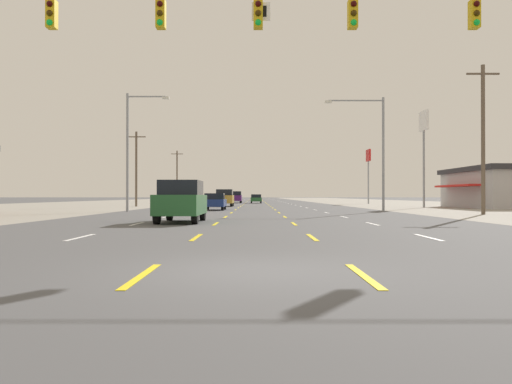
# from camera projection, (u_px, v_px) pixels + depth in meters

# --- Properties ---
(ground_plane) EXTENTS (572.00, 572.00, 0.00)m
(ground_plane) POSITION_uv_depth(u_px,v_px,m) (253.00, 204.00, 74.72)
(ground_plane) COLOR #4C4C4F
(lot_apron_left) EXTENTS (28.00, 440.00, 0.01)m
(lot_apron_left) POSITION_uv_depth(u_px,v_px,m) (81.00, 204.00, 74.61)
(lot_apron_left) COLOR gray
(lot_apron_left) RESTS_ON ground
(lot_apron_right) EXTENTS (28.00, 440.00, 0.01)m
(lot_apron_right) POSITION_uv_depth(u_px,v_px,m) (426.00, 204.00, 74.82)
(lot_apron_right) COLOR gray
(lot_apron_right) RESTS_ON ground
(lane_markings) EXTENTS (10.64, 227.60, 0.01)m
(lane_markings) POSITION_uv_depth(u_px,v_px,m) (254.00, 201.00, 113.21)
(lane_markings) COLOR white
(lane_markings) RESTS_ON ground
(signal_span_wire) EXTENTS (27.07, 0.52, 8.88)m
(signal_span_wire) POSITION_uv_depth(u_px,v_px,m) (254.00, 71.00, 17.00)
(signal_span_wire) COLOR brown
(signal_span_wire) RESTS_ON ground
(suv_inner_left_nearest) EXTENTS (1.98, 4.90, 1.98)m
(suv_inner_left_nearest) POSITION_uv_depth(u_px,v_px,m) (179.00, 201.00, 24.71)
(suv_inner_left_nearest) COLOR #235B2D
(suv_inner_left_nearest) RESTS_ON ground
(sedan_inner_left_near) EXTENTS (1.80, 4.50, 1.46)m
(sedan_inner_left_near) POSITION_uv_depth(u_px,v_px,m) (213.00, 201.00, 45.44)
(sedan_inner_left_near) COLOR navy
(sedan_inner_left_near) RESTS_ON ground
(suv_inner_left_mid) EXTENTS (1.98, 4.90, 1.98)m
(suv_inner_left_mid) POSITION_uv_depth(u_px,v_px,m) (223.00, 198.00, 60.65)
(suv_inner_left_mid) COLOR #B28C33
(suv_inner_left_mid) RESTS_ON ground
(sedan_center_turn_midfar) EXTENTS (1.80, 4.50, 1.46)m
(sedan_center_turn_midfar) POSITION_uv_depth(u_px,v_px,m) (254.00, 199.00, 85.62)
(sedan_center_turn_midfar) COLOR #235B2D
(sedan_center_turn_midfar) RESTS_ON ground
(suv_inner_left_far) EXTENTS (1.98, 4.90, 1.98)m
(suv_inner_left_far) POSITION_uv_depth(u_px,v_px,m) (234.00, 197.00, 87.78)
(suv_inner_left_far) COLOR #4C196B
(suv_inner_left_far) RESTS_ON ground
(sedan_far_left_farther) EXTENTS (1.80, 4.50, 1.46)m
(sedan_far_left_farther) POSITION_uv_depth(u_px,v_px,m) (213.00, 198.00, 91.00)
(sedan_far_left_farther) COLOR #B28C33
(sedan_far_left_farther) RESTS_ON ground
(suv_inner_left_farthest) EXTENTS (1.98, 4.90, 1.98)m
(suv_inner_left_farthest) POSITION_uv_depth(u_px,v_px,m) (234.00, 197.00, 100.91)
(suv_inner_left_farthest) COLOR navy
(suv_inner_left_farthest) RESTS_ON ground
(sedan_center_turn_distant_a) EXTENTS (1.80, 4.50, 1.46)m
(sedan_center_turn_distant_a) POSITION_uv_depth(u_px,v_px,m) (254.00, 198.00, 128.40)
(sedan_center_turn_distant_a) COLOR red
(sedan_center_turn_distant_a) RESTS_ON ground
(storefront_right_row_1) EXTENTS (11.73, 14.02, 4.20)m
(storefront_right_row_1) POSITION_uv_depth(u_px,v_px,m) (509.00, 187.00, 54.26)
(storefront_right_row_1) COLOR #B2B2B7
(storefront_right_row_1) RESTS_ON ground
(pole_sign_right_row_1) EXTENTS (0.24, 2.55, 10.09)m
(pole_sign_right_row_1) POSITION_uv_depth(u_px,v_px,m) (421.00, 132.00, 54.50)
(pole_sign_right_row_1) COLOR gray
(pole_sign_right_row_1) RESTS_ON ground
(pole_sign_right_row_2) EXTENTS (0.24, 2.49, 8.30)m
(pole_sign_right_row_2) POSITION_uv_depth(u_px,v_px,m) (366.00, 162.00, 79.68)
(pole_sign_right_row_2) COLOR gray
(pole_sign_right_row_2) RESTS_ON ground
(streetlight_left_row_0) EXTENTS (3.41, 0.26, 9.37)m
(streetlight_left_row_0) POSITION_uv_depth(u_px,v_px,m) (129.00, 144.00, 41.24)
(streetlight_left_row_0) COLOR gray
(streetlight_left_row_0) RESTS_ON ground
(streetlight_right_row_0) EXTENTS (4.71, 0.26, 9.06)m
(streetlight_right_row_0) POSITION_uv_depth(u_px,v_px,m) (374.00, 144.00, 41.32)
(streetlight_right_row_0) COLOR gray
(streetlight_right_row_0) RESTS_ON ground
(utility_pole_right_row_0) EXTENTS (2.20, 0.26, 10.02)m
(utility_pole_right_row_0) POSITION_uv_depth(u_px,v_px,m) (480.00, 137.00, 34.91)
(utility_pole_right_row_0) COLOR brown
(utility_pole_right_row_0) RESTS_ON ground
(utility_pole_left_row_1) EXTENTS (2.20, 0.26, 8.68)m
(utility_pole_left_row_1) POSITION_uv_depth(u_px,v_px,m) (134.00, 167.00, 60.32)
(utility_pole_left_row_1) COLOR brown
(utility_pole_left_row_1) RESTS_ON ground
(utility_pole_left_row_2) EXTENTS (2.20, 0.26, 9.57)m
(utility_pole_left_row_2) POSITION_uv_depth(u_px,v_px,m) (175.00, 175.00, 96.34)
(utility_pole_left_row_2) COLOR brown
(utility_pole_left_row_2) RESTS_ON ground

